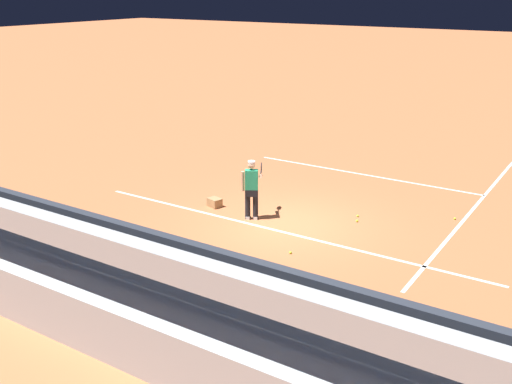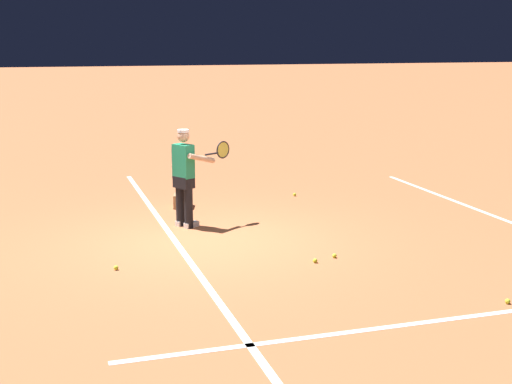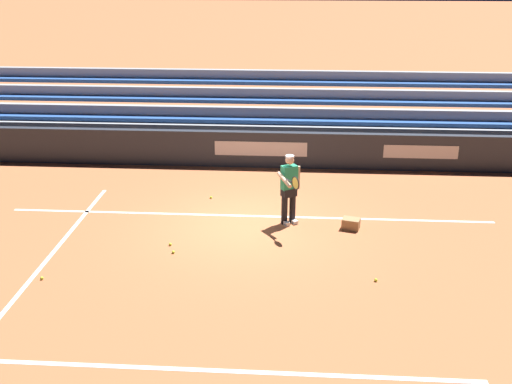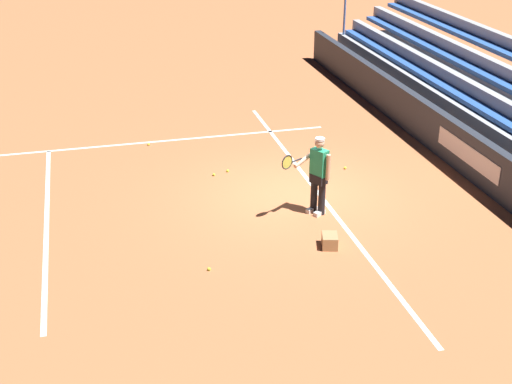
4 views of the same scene
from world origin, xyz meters
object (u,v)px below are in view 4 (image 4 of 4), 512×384
object	(u,v)px
tennis_ball_on_baseline	(214,175)
tennis_ball_far_left	(209,269)
tennis_player	(318,175)
tennis_ball_far_right	(228,171)
tennis_ball_by_box	(345,168)
tennis_ball_midcourt	(149,144)
ball_box_cardboard	(330,241)

from	to	relation	value
tennis_ball_on_baseline	tennis_ball_far_left	distance (m)	4.36
tennis_player	tennis_ball_far_right	xyz separation A→B (m)	(2.62, 1.39, -0.86)
tennis_ball_far_right	tennis_ball_on_baseline	size ratio (longest dim) A/B	1.00
tennis_ball_by_box	tennis_ball_on_baseline	bearing A→B (deg)	83.07
tennis_player	tennis_ball_far_left	size ratio (longest dim) A/B	25.98
tennis_ball_far_right	tennis_ball_midcourt	bearing A→B (deg)	36.38
tennis_ball_far_right	tennis_player	bearing A→B (deg)	-152.10
tennis_ball_by_box	tennis_ball_midcourt	world-z (taller)	same
ball_box_cardboard	tennis_ball_midcourt	xyz separation A→B (m)	(6.36, 2.83, -0.10)
tennis_ball_by_box	tennis_ball_on_baseline	distance (m)	3.23
tennis_ball_far_right	tennis_ball_on_baseline	xyz separation A→B (m)	(-0.14, 0.37, 0.00)
tennis_player	tennis_ball_far_left	world-z (taller)	tennis_player
tennis_ball_on_baseline	tennis_ball_far_left	xyz separation A→B (m)	(-4.26, 0.93, 0.00)
tennis_ball_far_right	tennis_ball_far_left	world-z (taller)	same
tennis_ball_far_right	tennis_ball_by_box	bearing A→B (deg)	-100.58
tennis_player	tennis_ball_far_left	distance (m)	3.34
tennis_player	tennis_ball_on_baseline	world-z (taller)	tennis_player
tennis_ball_midcourt	ball_box_cardboard	bearing A→B (deg)	-156.01
tennis_ball_by_box	tennis_ball_far_left	bearing A→B (deg)	133.03
tennis_player	tennis_ball_midcourt	world-z (taller)	tennis_player
tennis_ball_by_box	tennis_ball_on_baseline	xyz separation A→B (m)	(0.39, 3.21, 0.00)
tennis_ball_midcourt	tennis_player	bearing A→B (deg)	-147.97
tennis_ball_far_left	tennis_ball_by_box	bearing A→B (deg)	-46.97
tennis_ball_on_baseline	tennis_ball_far_left	bearing A→B (deg)	167.64
tennis_ball_far_right	tennis_ball_far_left	distance (m)	4.58
tennis_ball_by_box	tennis_ball_far_left	world-z (taller)	same
tennis_ball_midcourt	tennis_ball_far_left	bearing A→B (deg)	-176.87
tennis_ball_midcourt	tennis_ball_on_baseline	world-z (taller)	same
tennis_ball_by_box	tennis_ball_midcourt	xyz separation A→B (m)	(2.79, 4.51, 0.00)
ball_box_cardboard	tennis_ball_far_right	size ratio (longest dim) A/B	6.06
tennis_player	tennis_ball_midcourt	size ratio (longest dim) A/B	25.98
ball_box_cardboard	tennis_ball_midcourt	bearing A→B (deg)	23.99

